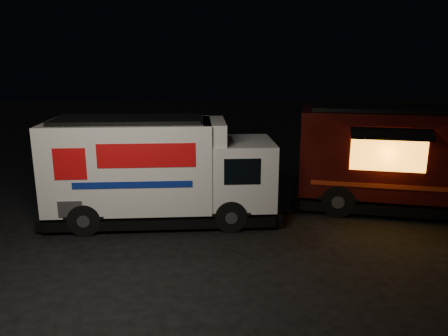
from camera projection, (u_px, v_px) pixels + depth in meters
ground at (229, 241)px, 11.68m from camera, size 80.00×80.00×0.00m
white_truck at (162, 170)px, 12.81m from camera, size 6.90×2.48×3.11m
red_truck at (409, 159)px, 13.74m from camera, size 7.53×4.55×3.29m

